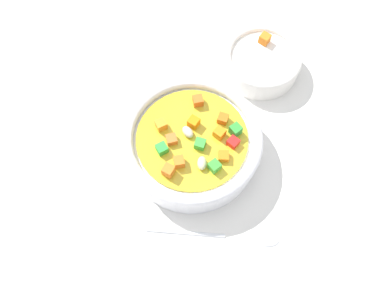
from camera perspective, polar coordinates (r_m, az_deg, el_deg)
name	(u,v)px	position (r cm, az deg, el deg)	size (l,w,h in cm)	color
ground_plane	(192,154)	(62.27, 0.00, -1.44)	(140.00, 140.00, 2.00)	silver
soup_bowl_main	(192,143)	(58.41, 0.01, 0.18)	(21.07, 21.07, 6.73)	white
spoon	(231,236)	(57.22, 5.81, -13.47)	(14.18, 15.13, 0.74)	silver
side_bowl_small	(262,62)	(68.43, 10.35, 11.91)	(13.01, 13.01, 5.17)	white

